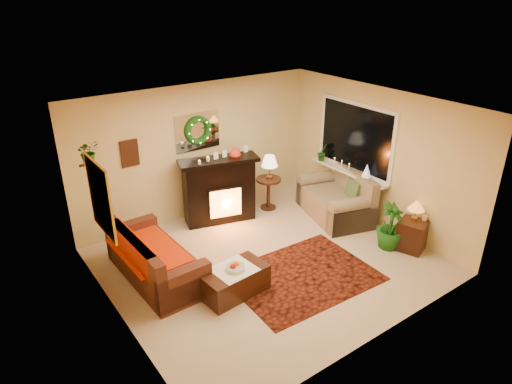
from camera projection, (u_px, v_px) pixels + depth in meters
floor at (268, 261)px, 7.62m from camera, size 5.00×5.00×0.00m
ceiling at (270, 109)px, 6.53m from camera, size 5.00×5.00×0.00m
wall_back at (198, 151)px, 8.74m from camera, size 5.00×5.00×0.00m
wall_front at (384, 255)px, 5.42m from camera, size 5.00×5.00×0.00m
wall_left at (112, 239)px, 5.75m from camera, size 4.50×4.50×0.00m
wall_right at (377, 158)px, 8.40m from camera, size 4.50×4.50×0.00m
area_rug at (302, 276)px, 7.24m from camera, size 2.30×1.76×0.01m
sofa at (155, 253)px, 7.06m from camera, size 0.91×1.97×0.84m
red_throw at (148, 250)px, 7.11m from camera, size 0.86×1.40×0.02m
fireplace at (219, 194)px, 8.73m from camera, size 1.39×0.75×1.21m
poinsettia at (235, 155)px, 8.56m from camera, size 0.22×0.22×0.22m
mantel_candle_a at (200, 165)px, 8.18m from camera, size 0.05×0.05×0.16m
mantel_candle_b at (208, 162)px, 8.31m from camera, size 0.07×0.07×0.20m
mantel_mirror at (198, 131)px, 8.55m from camera, size 0.92×0.02×0.72m
wreath at (199, 131)px, 8.52m from camera, size 0.55×0.11×0.55m
wall_art at (130, 153)px, 7.90m from camera, size 0.32×0.03×0.48m
gold_mirror at (100, 198)px, 5.79m from camera, size 0.03×0.84×1.00m
hanging_plant at (90, 163)px, 6.33m from camera, size 0.33×0.28×0.36m
loveseat at (335, 196)px, 8.95m from camera, size 1.34×1.80×0.93m
window_frame at (355, 138)px, 8.70m from camera, size 0.03×1.86×1.36m
window_glass at (355, 138)px, 8.69m from camera, size 0.02×1.70×1.22m
window_sill at (349, 172)px, 8.92m from camera, size 0.22×1.86×0.04m
mini_tree at (367, 171)px, 8.51m from camera, size 0.18×0.18×0.28m
sill_plant at (322, 152)px, 9.35m from camera, size 0.26×0.21×0.47m
side_table_round at (268, 194)px, 9.29m from camera, size 0.58×0.58×0.66m
lamp_cream at (269, 168)px, 9.07m from camera, size 0.33×0.33×0.50m
end_table_square at (412, 235)px, 7.88m from camera, size 0.56×0.56×0.54m
lamp_tiffany at (416, 210)px, 7.72m from camera, size 0.28×0.28×0.42m
coffee_table at (234, 281)px, 6.77m from camera, size 1.03×0.62×0.42m
fruit_bowl at (235, 268)px, 6.65m from camera, size 0.28×0.28×0.07m
floor_palm at (391, 225)px, 7.85m from camera, size 1.71×1.71×2.50m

